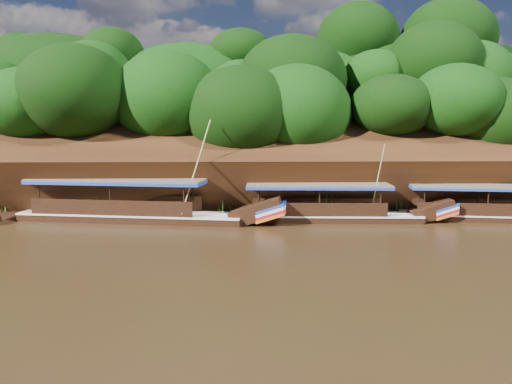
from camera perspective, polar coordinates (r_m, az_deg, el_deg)
ground at (r=24.00m, az=7.99°, el=-6.86°), size 160.00×160.00×0.00m
riverbank at (r=45.98m, az=3.13°, el=2.50°), size 120.00×30.06×19.40m
boat_0 at (r=35.15m, az=26.72°, el=-2.16°), size 13.82×4.21×5.58m
boat_1 at (r=31.85m, az=9.59°, el=-2.34°), size 13.62×2.93×5.32m
boat_2 at (r=32.09m, az=-12.63°, el=-2.21°), size 16.99×5.03×6.82m
reeds at (r=32.78m, az=-1.06°, el=-1.30°), size 49.02×2.40×2.13m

